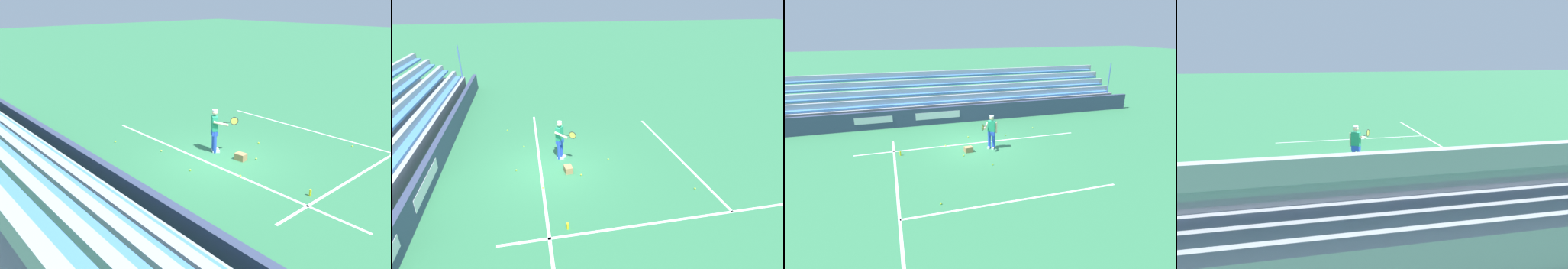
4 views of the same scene
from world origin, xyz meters
The scene contains 15 objects.
ground_plane centered at (0.00, 0.00, 0.00)m, with size 160.00×160.00×0.00m, color #337A4C.
court_baseline_white centered at (0.00, -0.50, 0.00)m, with size 12.00×0.10×0.01m, color white.
court_sideline_white centered at (4.11, 4.00, 0.00)m, with size 0.10×12.00×0.01m, color white.
court_service_line_white centered at (0.00, 5.50, 0.00)m, with size 8.22×0.10×0.01m, color white.
back_wall_sponsor_board centered at (0.01, -4.55, 0.55)m, with size 26.20×0.25×1.10m.
tennis_player centered at (-0.70, 0.44, 0.89)m, with size 0.95×0.84×1.71m.
ball_box_cardboard centered at (0.54, 0.59, 0.13)m, with size 0.40×0.30×0.26m, color #A87F51.
tennis_ball_far_left centered at (-2.10, -1.13, 0.03)m, with size 0.07×0.07×0.07m, color #CCE533.
tennis_ball_midcourt centered at (0.90, 1.04, 0.03)m, with size 0.07×0.07×0.07m, color #CCE533.
tennis_ball_near_player centered at (2.68, 4.96, 0.03)m, with size 0.07×0.07×0.07m, color #CCE533.
tennis_ball_on_baseline centered at (1.50, -0.50, 0.03)m, with size 0.07×0.07×0.07m, color #CCE533.
tennis_ball_far_right centered at (-4.22, -1.95, 0.03)m, with size 0.07×0.07×0.07m, color #CCE533.
tennis_ball_by_box centered at (-0.11, 2.42, 0.03)m, with size 0.07×0.07×0.07m, color #CCE533.
tennis_ball_toward_net centered at (0.03, -1.47, 0.03)m, with size 0.07×0.07×0.07m, color #CCE533.
water_bottle centered at (3.82, 0.08, 0.11)m, with size 0.07×0.07×0.22m, color yellow.
Camera 2 is at (11.05, -0.80, 6.43)m, focal length 28.00 mm.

